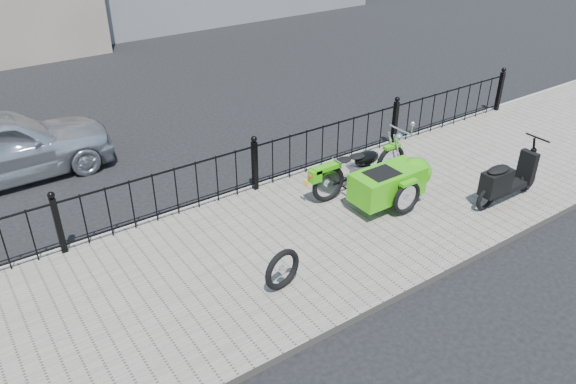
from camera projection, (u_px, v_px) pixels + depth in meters
ground at (296, 226)px, 9.61m from camera, size 120.00×120.00×0.00m
sidewalk at (313, 236)px, 9.22m from camera, size 30.00×3.80×0.12m
curb at (252, 188)px, 10.60m from camera, size 30.00×0.10×0.12m
iron_fence at (255, 167)px, 10.24m from camera, size 14.11×0.11×1.08m
motorcycle_sidecar at (389, 177)px, 9.86m from camera, size 2.28×1.48×0.98m
scooter at (505, 181)px, 9.86m from camera, size 1.61×0.47×1.09m
spare_tire at (282, 269)px, 7.85m from camera, size 0.64×0.20×0.63m
sedan_car at (2, 147)px, 10.74m from camera, size 4.05×1.63×1.38m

